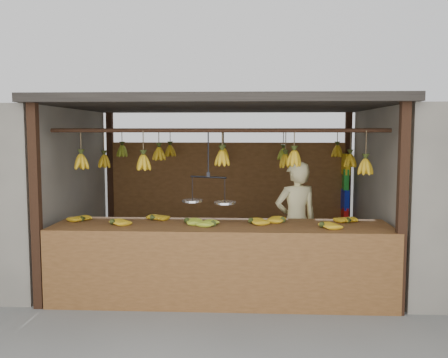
{
  "coord_description": "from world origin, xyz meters",
  "views": [
    {
      "loc": [
        0.37,
        -6.86,
        2.0
      ],
      "look_at": [
        0.0,
        0.3,
        1.3
      ],
      "focal_mm": 40.0,
      "sensor_mm": 36.0,
      "label": 1
    }
  ],
  "objects": [
    {
      "name": "bag_bundles",
      "position": [
        1.94,
        1.35,
        1.02
      ],
      "size": [
        0.08,
        0.26,
        1.22
      ],
      "color": "yellow",
      "rests_on": "ground"
    },
    {
      "name": "ground",
      "position": [
        0.0,
        0.0,
        0.0
      ],
      "size": [
        80.0,
        80.0,
        0.0
      ],
      "primitive_type": "plane",
      "color": "#5B5B57"
    },
    {
      "name": "balance_scale",
      "position": [
        -0.12,
        -1.0,
        1.21
      ],
      "size": [
        0.65,
        0.39,
        0.86
      ],
      "color": "black",
      "rests_on": "ground"
    },
    {
      "name": "vendor",
      "position": [
        0.98,
        -0.32,
        0.8
      ],
      "size": [
        0.67,
        0.54,
        1.6
      ],
      "primitive_type": "imported",
      "rotation": [
        0.0,
        0.0,
        3.45
      ],
      "color": "beige",
      "rests_on": "ground"
    },
    {
      "name": "hanging_bananas",
      "position": [
        0.01,
        -0.0,
        1.63
      ],
      "size": [
        3.56,
        2.23,
        0.39
      ],
      "color": "#C29214",
      "rests_on": "ground"
    },
    {
      "name": "stall",
      "position": [
        0.0,
        0.33,
        1.97
      ],
      "size": [
        4.3,
        3.3,
        2.4
      ],
      "color": "black",
      "rests_on": "ground"
    },
    {
      "name": "counter",
      "position": [
        0.04,
        -1.24,
        0.72
      ],
      "size": [
        3.95,
        0.9,
        0.96
      ],
      "color": "brown",
      "rests_on": "ground"
    }
  ]
}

